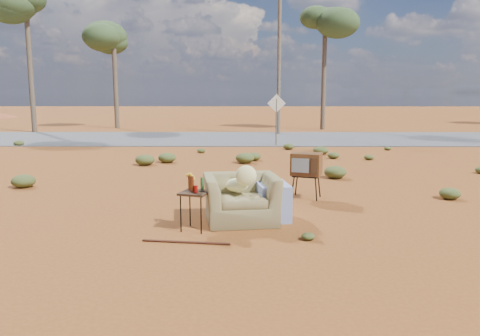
{
  "coord_description": "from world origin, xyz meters",
  "views": [
    {
      "loc": [
        0.07,
        -7.99,
        2.25
      ],
      "look_at": [
        0.02,
        0.99,
        0.8
      ],
      "focal_mm": 35.0,
      "sensor_mm": 36.0,
      "label": 1
    }
  ],
  "objects": [
    {
      "name": "scrub_patch",
      "position": [
        -0.82,
        4.41,
        0.14
      ],
      "size": [
        17.49,
        8.07,
        0.33
      ],
      "color": "#4D5826",
      "rests_on": "ground"
    },
    {
      "name": "eucalyptus_near_left",
      "position": [
        -8.0,
        22.0,
        5.45
      ],
      "size": [
        3.2,
        3.2,
        6.6
      ],
      "color": "brown",
      "rests_on": "ground"
    },
    {
      "name": "armchair",
      "position": [
        0.15,
        0.05,
        0.52
      ],
      "size": [
        1.58,
        1.15,
        1.11
      ],
      "rotation": [
        0.0,
        0.0,
        0.14
      ],
      "color": "olive",
      "rests_on": "ground"
    },
    {
      "name": "eucalyptus_left",
      "position": [
        -12.0,
        19.0,
        6.92
      ],
      "size": [
        3.2,
        3.2,
        8.1
      ],
      "color": "brown",
      "rests_on": "ground"
    },
    {
      "name": "highway",
      "position": [
        0.0,
        15.0,
        0.02
      ],
      "size": [
        140.0,
        7.0,
        0.04
      ],
      "primitive_type": "cube",
      "color": "#565659",
      "rests_on": "ground"
    },
    {
      "name": "eucalyptus_center",
      "position": [
        5.0,
        21.0,
        6.43
      ],
      "size": [
        3.2,
        3.2,
        7.6
      ],
      "color": "brown",
      "rests_on": "ground"
    },
    {
      "name": "side_table",
      "position": [
        -0.73,
        -0.47,
        0.67
      ],
      "size": [
        0.57,
        0.57,
        0.92
      ],
      "rotation": [
        0.0,
        0.0,
        -0.32
      ],
      "color": "#342313",
      "rests_on": "ground"
    },
    {
      "name": "rusty_bar",
      "position": [
        -0.79,
        -1.21,
        0.02
      ],
      "size": [
        1.36,
        0.21,
        0.04
      ],
      "primitive_type": "cylinder",
      "rotation": [
        0.0,
        1.57,
        -0.13
      ],
      "color": "#491B13",
      "rests_on": "ground"
    },
    {
      "name": "tv_unit",
      "position": [
        1.43,
        1.86,
        0.73
      ],
      "size": [
        0.73,
        0.66,
        0.98
      ],
      "rotation": [
        0.0,
        0.0,
        -0.32
      ],
      "color": "black",
      "rests_on": "ground"
    },
    {
      "name": "ground",
      "position": [
        0.0,
        0.0,
        0.0
      ],
      "size": [
        140.0,
        140.0,
        0.0
      ],
      "primitive_type": "plane",
      "color": "brown",
      "rests_on": "ground"
    },
    {
      "name": "utility_pole_center",
      "position": [
        2.0,
        17.5,
        4.15
      ],
      "size": [
        1.4,
        0.2,
        8.0
      ],
      "color": "brown",
      "rests_on": "ground"
    },
    {
      "name": "road_sign",
      "position": [
        1.5,
        12.0,
        1.5
      ],
      "size": [
        0.78,
        0.06,
        2.19
      ],
      "color": "brown",
      "rests_on": "ground"
    }
  ]
}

